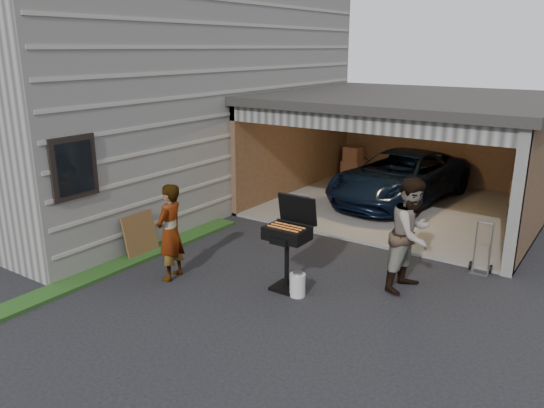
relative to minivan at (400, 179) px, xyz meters
The scene contains 11 objects.
ground 6.95m from the minivan, 93.92° to the right, with size 80.00×80.00×0.00m, color black.
house 7.39m from the minivan, 155.86° to the right, with size 7.00×11.00×5.50m, color #474744.
groundcover_strip 8.38m from the minivan, 109.01° to the right, with size 0.50×8.00×0.06m, color #193814.
garage 1.25m from the minivan, 20.30° to the right, with size 6.80×6.30×2.90m.
minivan is the anchor object (origin of this frame).
woman 7.07m from the minivan, 102.35° to the right, with size 0.64×0.42×1.74m, color #9BA9C3.
man 5.34m from the minivan, 66.45° to the right, with size 0.95×0.74×1.96m, color #481F1C.
bbq_grill 6.09m from the minivan, 85.97° to the right, with size 0.72×0.63×1.61m.
propane_tank 6.29m from the minivan, 83.37° to the right, with size 0.26×0.26×0.40m, color silver.
plywood_panel 7.05m from the minivan, 113.52° to the right, with size 0.04×0.77×0.86m, color #543C1C.
hand_truck 4.61m from the minivan, 49.41° to the right, with size 0.41×0.31×0.97m.
Camera 1 is at (5.45, -6.20, 4.00)m, focal length 35.00 mm.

